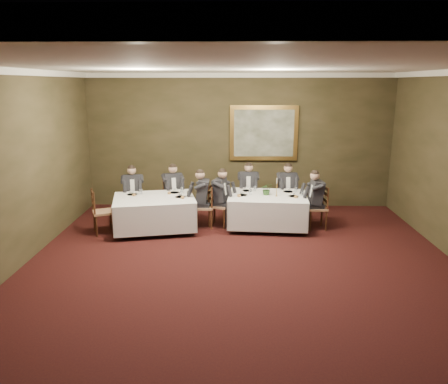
{
  "coord_description": "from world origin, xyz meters",
  "views": [
    {
      "loc": [
        -0.15,
        -6.49,
        3.25
      ],
      "look_at": [
        -0.34,
        1.89,
        1.15
      ],
      "focal_mm": 35.0,
      "sensor_mm": 36.0,
      "label": 1
    }
  ],
  "objects_px": {
    "diner_main_endleft": "(219,204)",
    "chair_main_endright": "(317,216)",
    "chair_main_backright": "(286,205)",
    "candlestick": "(277,189)",
    "centerpiece": "(267,189)",
    "chair_sec_backleft": "(134,208)",
    "diner_sec_backleft": "(133,199)",
    "table_second": "(155,211)",
    "diner_main_backleft": "(248,195)",
    "chair_sec_backright": "(173,206)",
    "chair_sec_endleft": "(103,221)",
    "diner_main_backright": "(287,196)",
    "diner_main_endright": "(317,207)",
    "diner_sec_endright": "(204,206)",
    "diner_sec_backright": "(173,197)",
    "chair_main_backleft": "(248,204)",
    "table_main": "(267,208)",
    "painting": "(264,133)",
    "chair_main_endleft": "(219,214)",
    "chair_sec_endright": "(205,215)"
  },
  "relations": [
    {
      "from": "chair_main_backleft",
      "to": "chair_sec_backright",
      "type": "height_order",
      "value": "same"
    },
    {
      "from": "table_second",
      "to": "chair_main_backleft",
      "type": "distance_m",
      "value": 2.47
    },
    {
      "from": "chair_main_backright",
      "to": "chair_sec_backleft",
      "type": "bearing_deg",
      "value": 2.04
    },
    {
      "from": "chair_main_endright",
      "to": "candlestick",
      "type": "xyz_separation_m",
      "value": [
        -0.94,
        -0.01,
        0.64
      ]
    },
    {
      "from": "table_main",
      "to": "chair_sec_backleft",
      "type": "bearing_deg",
      "value": 170.68
    },
    {
      "from": "diner_main_endright",
      "to": "diner_sec_endright",
      "type": "height_order",
      "value": "same"
    },
    {
      "from": "table_second",
      "to": "diner_main_backleft",
      "type": "relative_size",
      "value": 1.51
    },
    {
      "from": "diner_sec_backleft",
      "to": "chair_sec_endleft",
      "type": "height_order",
      "value": "diner_sec_backleft"
    },
    {
      "from": "diner_main_backright",
      "to": "chair_main_endleft",
      "type": "height_order",
      "value": "diner_main_backright"
    },
    {
      "from": "chair_sec_backright",
      "to": "chair_main_backleft",
      "type": "bearing_deg",
      "value": 166.3
    },
    {
      "from": "table_second",
      "to": "diner_main_backright",
      "type": "bearing_deg",
      "value": 20.21
    },
    {
      "from": "chair_sec_backright",
      "to": "diner_main_endright",
      "type": "bearing_deg",
      "value": 146.22
    },
    {
      "from": "table_second",
      "to": "diner_sec_endright",
      "type": "xyz_separation_m",
      "value": [
        1.1,
        0.23,
        0.06
      ]
    },
    {
      "from": "diner_main_endleft",
      "to": "diner_main_backleft",
      "type": "bearing_deg",
      "value": 156.99
    },
    {
      "from": "diner_main_backleft",
      "to": "chair_main_backright",
      "type": "xyz_separation_m",
      "value": [
        0.95,
        -0.06,
        -0.23
      ]
    },
    {
      "from": "chair_main_backright",
      "to": "candlestick",
      "type": "bearing_deg",
      "value": 66.82
    },
    {
      "from": "chair_main_endleft",
      "to": "painting",
      "type": "relative_size",
      "value": 0.57
    },
    {
      "from": "chair_main_endright",
      "to": "chair_sec_backleft",
      "type": "height_order",
      "value": "same"
    },
    {
      "from": "diner_main_endleft",
      "to": "painting",
      "type": "xyz_separation_m",
      "value": [
        1.11,
        1.69,
        1.47
      ]
    },
    {
      "from": "chair_main_endright",
      "to": "diner_sec_endright",
      "type": "height_order",
      "value": "diner_sec_endright"
    },
    {
      "from": "chair_sec_backleft",
      "to": "candlestick",
      "type": "relative_size",
      "value": 2.32
    },
    {
      "from": "diner_main_endleft",
      "to": "chair_main_endright",
      "type": "bearing_deg",
      "value": 102.25
    },
    {
      "from": "table_second",
      "to": "chair_main_backright",
      "type": "distance_m",
      "value": 3.31
    },
    {
      "from": "diner_main_endright",
      "to": "chair_sec_endleft",
      "type": "xyz_separation_m",
      "value": [
        -4.78,
        -0.43,
        -0.23
      ]
    },
    {
      "from": "chair_main_endright",
      "to": "candlestick",
      "type": "bearing_deg",
      "value": 86.39
    },
    {
      "from": "table_second",
      "to": "diner_main_backleft",
      "type": "distance_m",
      "value": 2.46
    },
    {
      "from": "diner_main_backleft",
      "to": "chair_sec_backleft",
      "type": "distance_m",
      "value": 2.84
    },
    {
      "from": "diner_sec_backright",
      "to": "diner_main_backleft",
      "type": "bearing_deg",
      "value": 166.3
    },
    {
      "from": "table_main",
      "to": "diner_sec_backright",
      "type": "relative_size",
      "value": 1.39
    },
    {
      "from": "table_main",
      "to": "centerpiece",
      "type": "distance_m",
      "value": 0.46
    },
    {
      "from": "chair_main_backright",
      "to": "chair_sec_endright",
      "type": "bearing_deg",
      "value": 21.55
    },
    {
      "from": "table_main",
      "to": "chair_sec_backleft",
      "type": "distance_m",
      "value": 3.27
    },
    {
      "from": "chair_sec_backright",
      "to": "chair_sec_endleft",
      "type": "bearing_deg",
      "value": 21.27
    },
    {
      "from": "diner_main_endleft",
      "to": "diner_main_endright",
      "type": "height_order",
      "value": "same"
    },
    {
      "from": "chair_main_backright",
      "to": "chair_sec_endleft",
      "type": "bearing_deg",
      "value": 14.98
    },
    {
      "from": "centerpiece",
      "to": "diner_sec_backright",
      "type": "bearing_deg",
      "value": 162.87
    },
    {
      "from": "centerpiece",
      "to": "chair_main_endleft",
      "type": "bearing_deg",
      "value": 176.86
    },
    {
      "from": "table_main",
      "to": "chair_sec_backright",
      "type": "distance_m",
      "value": 2.4
    },
    {
      "from": "chair_main_endright",
      "to": "diner_main_endright",
      "type": "bearing_deg",
      "value": 90.0
    },
    {
      "from": "candlestick",
      "to": "diner_sec_backright",
      "type": "bearing_deg",
      "value": 161.9
    },
    {
      "from": "table_main",
      "to": "diner_main_backright",
      "type": "height_order",
      "value": "diner_main_backright"
    },
    {
      "from": "diner_sec_backleft",
      "to": "candlestick",
      "type": "relative_size",
      "value": 3.12
    },
    {
      "from": "chair_main_backleft",
      "to": "candlestick",
      "type": "distance_m",
      "value": 1.36
    },
    {
      "from": "diner_main_endleft",
      "to": "centerpiece",
      "type": "xyz_separation_m",
      "value": [
        1.09,
        -0.06,
        0.4
      ]
    },
    {
      "from": "chair_sec_endright",
      "to": "table_second",
      "type": "bearing_deg",
      "value": 101.62
    },
    {
      "from": "chair_sec_backleft",
      "to": "painting",
      "type": "height_order",
      "value": "painting"
    },
    {
      "from": "diner_main_backright",
      "to": "chair_main_endleft",
      "type": "xyz_separation_m",
      "value": [
        -1.67,
        -0.79,
        -0.23
      ]
    },
    {
      "from": "diner_main_backright",
      "to": "painting",
      "type": "xyz_separation_m",
      "value": [
        -0.54,
        0.9,
        1.47
      ]
    },
    {
      "from": "chair_main_backright",
      "to": "chair_sec_endright",
      "type": "distance_m",
      "value": 2.19
    },
    {
      "from": "chair_main_endright",
      "to": "candlestick",
      "type": "height_order",
      "value": "candlestick"
    }
  ]
}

